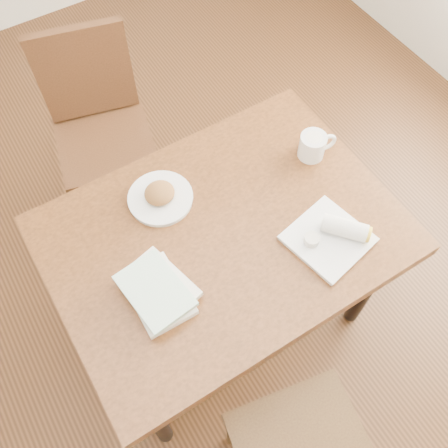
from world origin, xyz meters
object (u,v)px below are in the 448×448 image
table (224,243)px  plate_burrito (333,235)px  plate_scone (160,196)px  book_stack (157,291)px  coffee_mug (313,145)px  chair_far (99,120)px

table → plate_burrito: bearing=-36.5°
table → plate_scone: bearing=118.2°
book_stack → plate_scone: bearing=60.6°
table → plate_burrito: size_ratio=4.13×
plate_scone → book_stack: 0.36m
plate_burrito → coffee_mug: bearing=64.0°
plate_burrito → book_stack: (-0.60, 0.13, 0.01)m
plate_scone → plate_burrito: (0.42, -0.45, 0.00)m
plate_scone → plate_burrito: 0.61m
coffee_mug → plate_burrito: size_ratio=0.50×
table → plate_burrito: plate_burrito is taller
chair_far → plate_burrito: size_ratio=3.32×
chair_far → coffee_mug: size_ratio=6.60×
table → coffee_mug: 0.49m
table → coffee_mug: size_ratio=8.20×
book_stack → plate_burrito: bearing=-12.5°
coffee_mug → book_stack: bearing=-165.3°
chair_far → coffee_mug: bearing=-53.7°
plate_burrito → book_stack: plate_burrito is taller
chair_far → coffee_mug: 0.99m
plate_scone → chair_far: bearing=89.0°
chair_far → plate_scone: 0.69m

